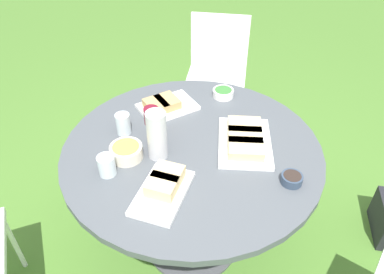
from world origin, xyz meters
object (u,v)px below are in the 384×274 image
chair_near_right (217,66)px  wine_glass (152,117)px  dining_table (192,165)px  water_pitcher (157,135)px

chair_near_right → wine_glass: wine_glass is taller
dining_table → wine_glass: (0.02, 0.20, 0.25)m
water_pitcher → wine_glass: (0.11, 0.05, 0.01)m
water_pitcher → wine_glass: 0.12m
chair_near_right → water_pitcher: bearing=175.6°
dining_table → water_pitcher: size_ratio=5.19×
chair_near_right → wine_glass: (-1.20, 0.16, 0.36)m
dining_table → water_pitcher: (-0.09, 0.14, 0.24)m
water_pitcher → dining_table: bearing=-58.5°
dining_table → water_pitcher: 0.29m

